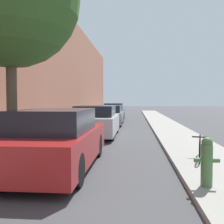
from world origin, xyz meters
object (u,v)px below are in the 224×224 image
object	(u,v)px
parked_car_silver	(96,122)
parked_car_teal	(114,112)
bicycle	(200,147)
parked_car_red	(57,140)
parked_car_grey	(109,115)
fire_hydrant	(207,161)

from	to	relation	value
parked_car_silver	parked_car_teal	distance (m)	10.89
parked_car_teal	bicycle	xyz separation A→B (m)	(3.58, -16.06, -0.24)
parked_car_red	parked_car_grey	world-z (taller)	parked_car_red
parked_car_grey	bicycle	xyz separation A→B (m)	(3.49, -10.89, -0.22)
parked_car_silver	parked_car_teal	size ratio (longest dim) A/B	1.08
parked_car_silver	parked_car_grey	world-z (taller)	parked_car_silver
parked_car_teal	bicycle	world-z (taller)	parked_car_teal
parked_car_silver	fire_hydrant	bearing A→B (deg)	-67.24
parked_car_teal	fire_hydrant	world-z (taller)	parked_car_teal
parked_car_silver	parked_car_grey	xyz separation A→B (m)	(0.06, 5.73, -0.04)
parked_car_grey	parked_car_teal	size ratio (longest dim) A/B	1.14
fire_hydrant	bicycle	distance (m)	2.35
parked_car_grey	parked_car_teal	world-z (taller)	parked_car_teal
parked_car_red	bicycle	xyz separation A→B (m)	(3.68, 0.81, -0.27)
parked_car_teal	fire_hydrant	xyz separation A→B (m)	(3.16, -18.37, -0.09)
fire_hydrant	bicycle	xyz separation A→B (m)	(0.42, 2.31, -0.15)
parked_car_grey	parked_car_red	bearing A→B (deg)	-90.89
parked_car_red	parked_car_silver	size ratio (longest dim) A/B	1.07
bicycle	parked_car_silver	bearing A→B (deg)	138.21
parked_car_silver	fire_hydrant	world-z (taller)	parked_car_silver
parked_car_red	parked_car_grey	distance (m)	11.71
fire_hydrant	bicycle	size ratio (longest dim) A/B	0.62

